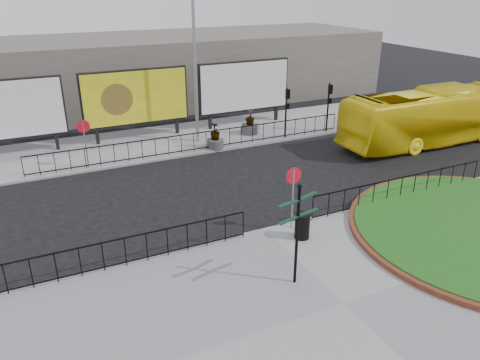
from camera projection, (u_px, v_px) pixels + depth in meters
ground at (263, 231)px, 17.88m from camera, size 90.00×90.00×0.00m
pavement_near at (344, 305)px, 13.71m from camera, size 30.00×10.00×0.12m
pavement_far at (168, 140)px, 27.82m from camera, size 44.00×6.00×0.12m
railing_near_left at (103, 256)px, 15.00m from camera, size 10.00×0.10×1.10m
railing_near_right at (401, 188)px, 19.94m from camera, size 9.00×0.10×1.10m
railing_far at (200, 141)px, 25.73m from camera, size 18.00×0.10×1.10m
speed_sign_far at (84, 133)px, 22.96m from camera, size 0.64×0.07×2.47m
speed_sign_near at (293, 184)px, 17.20m from camera, size 0.64×0.07×2.47m
billboard_left at (2, 111)px, 24.27m from camera, size 6.20×0.31×4.10m
billboard_mid at (136, 97)px, 27.03m from camera, size 6.20×0.31×4.10m
billboard_right at (244, 87)px, 29.80m from camera, size 6.20×0.31×4.10m
lamp_post at (195, 59)px, 25.71m from camera, size 0.74×0.18×9.23m
signal_pole_a at (287, 105)px, 27.38m from camera, size 0.22×0.26×3.00m
signal_pole_b at (329, 100)px, 28.57m from camera, size 0.22×0.26×3.00m
building_backdrop at (126, 72)px, 35.16m from camera, size 40.00×10.00×5.00m
fingerpost_sign at (298, 225)px, 13.87m from camera, size 1.57×0.60×3.35m
litter_bin at (302, 226)px, 17.00m from camera, size 0.59×0.59×0.98m
bus at (432, 117)px, 26.94m from camera, size 11.58×2.88×3.21m
planter_b at (215, 138)px, 26.19m from camera, size 0.94×0.94×1.49m
planter_c at (250, 125)px, 28.70m from camera, size 1.07×1.07×1.56m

